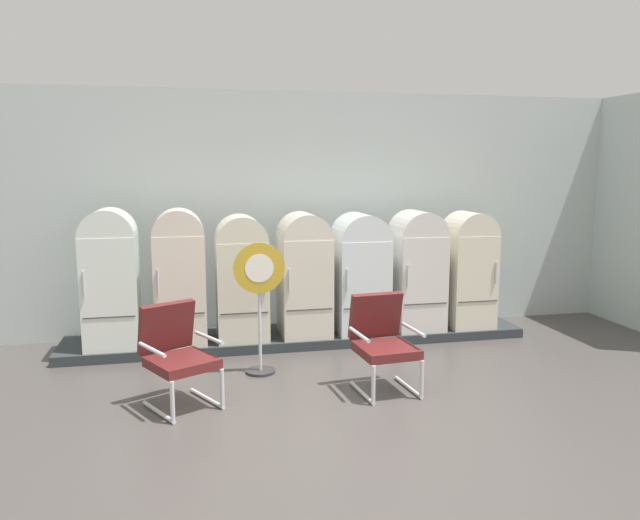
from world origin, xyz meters
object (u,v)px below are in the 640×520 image
(refrigerator_4, at_px, (360,269))
(armchair_left, at_px, (177,351))
(refrigerator_5, at_px, (417,266))
(sign_stand, at_px, (260,305))
(refrigerator_2, at_px, (242,274))
(refrigerator_3, at_px, (304,270))
(refrigerator_0, at_px, (110,274))
(refrigerator_1, at_px, (180,272))
(armchair_right, at_px, (382,339))
(refrigerator_6, at_px, (469,266))

(refrigerator_4, relative_size, armchair_left, 1.58)
(refrigerator_5, bearing_deg, sign_stand, -154.80)
(refrigerator_2, distance_m, refrigerator_3, 0.78)
(refrigerator_0, height_order, refrigerator_3, refrigerator_0)
(refrigerator_1, relative_size, refrigerator_2, 1.06)
(refrigerator_1, distance_m, armchair_right, 2.65)
(refrigerator_2, xyz_separation_m, refrigerator_4, (1.51, 0.04, -0.01))
(refrigerator_2, relative_size, refrigerator_4, 1.01)
(refrigerator_0, distance_m, refrigerator_2, 1.52)
(refrigerator_1, relative_size, refrigerator_3, 1.05)
(refrigerator_2, relative_size, sign_stand, 1.06)
(refrigerator_2, bearing_deg, refrigerator_5, 0.49)
(refrigerator_1, xyz_separation_m, refrigerator_5, (3.00, 0.03, -0.04))
(refrigerator_0, distance_m, sign_stand, 1.92)
(refrigerator_0, height_order, refrigerator_5, refrigerator_0)
(refrigerator_5, bearing_deg, armchair_right, -120.40)
(refrigerator_0, xyz_separation_m, refrigerator_2, (1.52, 0.01, -0.06))
(refrigerator_0, bearing_deg, armchair_left, -65.75)
(refrigerator_0, bearing_deg, refrigerator_5, 0.45)
(refrigerator_2, relative_size, refrigerator_3, 0.99)
(refrigerator_4, relative_size, armchair_right, 1.58)
(refrigerator_6, bearing_deg, refrigerator_0, -179.96)
(refrigerator_3, relative_size, refrigerator_5, 1.00)
(refrigerator_3, xyz_separation_m, sign_stand, (-0.68, -1.04, -0.17))
(refrigerator_6, distance_m, armchair_left, 4.12)
(refrigerator_1, distance_m, refrigerator_2, 0.74)
(refrigerator_5, xyz_separation_m, armchair_left, (-3.03, -1.73, -0.41))
(armchair_right, bearing_deg, armchair_left, 179.61)
(armchair_left, height_order, armchair_right, same)
(refrigerator_0, xyz_separation_m, refrigerator_3, (2.30, 0.05, -0.05))
(armchair_right, bearing_deg, refrigerator_5, 59.60)
(refrigerator_3, relative_size, armchair_left, 1.60)
(refrigerator_6, xyz_separation_m, armchair_left, (-3.74, -1.70, -0.40))
(armchair_right, distance_m, sign_stand, 1.37)
(refrigerator_1, height_order, refrigerator_4, refrigerator_1)
(refrigerator_2, distance_m, armchair_right, 2.16)
(refrigerator_2, distance_m, refrigerator_6, 2.98)
(refrigerator_1, bearing_deg, refrigerator_2, 1.18)
(refrigerator_2, distance_m, sign_stand, 1.02)
(armchair_right, bearing_deg, refrigerator_6, 44.72)
(refrigerator_1, xyz_separation_m, refrigerator_6, (3.71, 0.01, -0.05))
(refrigerator_3, height_order, refrigerator_5, refrigerator_5)
(refrigerator_1, relative_size, armchair_right, 1.68)
(armchair_right, relative_size, sign_stand, 0.67)
(refrigerator_1, height_order, refrigerator_3, refrigerator_1)
(refrigerator_5, bearing_deg, refrigerator_4, 178.27)
(refrigerator_5, height_order, armchair_left, refrigerator_5)
(refrigerator_1, relative_size, sign_stand, 1.12)
(refrigerator_0, xyz_separation_m, refrigerator_1, (0.79, -0.00, -0.01))
(refrigerator_3, bearing_deg, refrigerator_0, -178.70)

